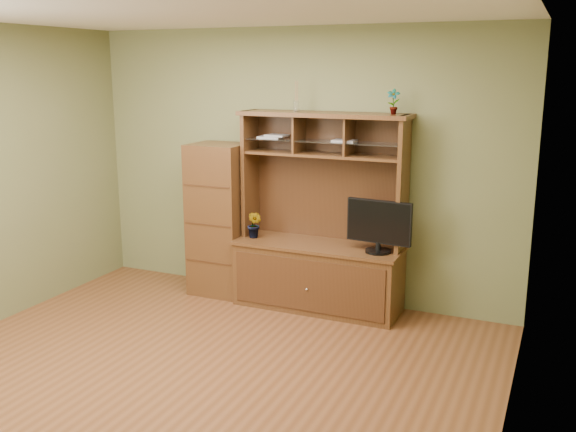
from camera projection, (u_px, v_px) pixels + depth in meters
The scene contains 8 objects.
room at pixel (190, 203), 4.65m from camera, with size 4.54×4.04×2.74m.
media_hutch at pixel (319, 256), 6.24m from camera, with size 1.66×0.61×1.90m.
monitor at pixel (379, 225), 5.84m from camera, with size 0.62×0.24×0.49m.
orchid_plant at pixel (255, 225), 6.37m from camera, with size 0.15×0.12×0.27m, color #2F591E.
top_plant at pixel (393, 102), 5.71m from camera, with size 0.12×0.08×0.23m, color #2E6924.
reed_diffuser at pixel (296, 100), 6.08m from camera, with size 0.06×0.06×0.28m.
magazines at pixel (296, 138), 6.17m from camera, with size 0.99×0.19×0.04m.
side_cabinet at pixel (220, 219), 6.61m from camera, with size 0.56×0.51×1.56m.
Camera 1 is at (2.48, -3.88, 2.31)m, focal length 40.00 mm.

